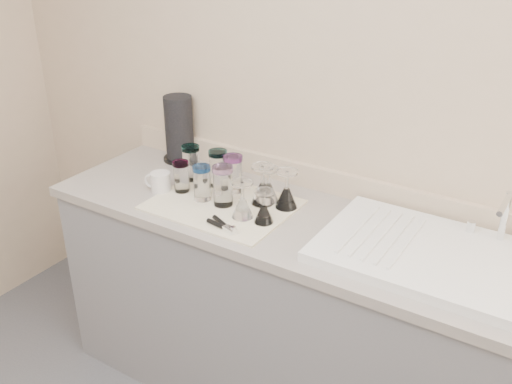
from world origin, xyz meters
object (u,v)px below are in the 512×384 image
Objects in this scene: tumbler_cyan at (218,168)px; goblet_extra at (263,191)px; tumbler_magenta at (181,176)px; goblet_back_left at (269,190)px; goblet_back_right at (286,195)px; sink_unit at (443,257)px; goblet_front_left at (242,205)px; goblet_front_right at (264,212)px; can_opener at (223,225)px; tumbler_lavender at (223,185)px; tumbler_purple at (233,173)px; paper_towel_roll at (179,129)px; tumbler_blue at (202,183)px; white_mug at (160,182)px; tumbler_teal at (191,162)px.

goblet_extra is (0.25, -0.04, -0.02)m from tumbler_cyan.
tumbler_magenta is 0.37m from goblet_back_left.
goblet_back_right reaches higher than goblet_back_left.
goblet_front_left is at bearing -172.07° from sink_unit.
goblet_front_right is at bearing -27.60° from tumbler_cyan.
can_opener is (0.32, -0.16, -0.06)m from tumbler_magenta.
tumbler_lavender is at bearing 124.29° from can_opener.
goblet_back_right is 0.19m from goblet_front_left.
tumbler_lavender is at bearing -153.46° from goblet_back_right.
tumbler_purple is at bearing 132.89° from goblet_front_left.
tumbler_cyan is at bearing 176.26° from goblet_back_right.
tumbler_purple is 0.51× the size of paper_towel_roll.
goblet_front_left is at bearing -10.09° from tumbler_blue.
goblet_back_left is at bearing -0.34° from tumbler_purple.
tumbler_magenta is at bearing 172.68° from tumbler_blue.
white_mug is 0.41× the size of paper_towel_roll.
tumbler_magenta is (-0.18, -0.11, -0.01)m from tumbler_purple.
tumbler_cyan is 0.37m from can_opener.
goblet_front_left is at bearing -91.58° from goblet_extra.
tumbler_teal is 1.09× the size of can_opener.
sink_unit reaches higher than goblet_back_left.
white_mug is 0.37m from paper_towel_roll.
tumbler_purple is 0.96× the size of tumbler_lavender.
can_opener is (0.20, -0.15, -0.06)m from tumbler_blue.
tumbler_magenta is at bearing -50.16° from paper_towel_roll.
goblet_back_right is 0.54m from white_mug.
tumbler_purple is 1.19× the size of tumbler_magenta.
tumbler_teal is at bearing 178.61° from goblet_back_right.
tumbler_blue is at bearing -156.02° from goblet_extra.
goblet_front_left is (0.16, -0.17, -0.03)m from tumbler_purple.
tumbler_blue is at bearing -151.31° from goblet_back_left.
tumbler_teal is at bearing -39.88° from paper_towel_roll.
tumbler_teal is 0.95× the size of goblet_extra.
goblet_extra reaches higher than tumbler_blue.
tumbler_lavender is at bearing -74.30° from tumbler_purple.
sink_unit is at bearing -5.07° from goblet_back_right.
paper_towel_roll reaches higher than goblet_back_right.
goblet_extra is at bearing 85.47° from can_opener.
tumbler_lavender reaches higher than white_mug.
tumbler_blue is 0.24m from goblet_extra.
can_opener is at bearing -113.61° from goblet_back_right.
goblet_back_right is 0.10m from goblet_extra.
tumbler_blue is (0.16, -0.13, -0.00)m from tumbler_teal.
goblet_front_left is 0.14m from goblet_extra.
goblet_back_left is 0.09m from goblet_back_right.
tumbler_teal is at bearing 140.23° from tumbler_blue.
goblet_back_left is at bearing 69.24° from goblet_extra.
white_mug is (-0.52, -0.14, -0.02)m from goblet_back_right.
sink_unit reaches higher than tumbler_lavender.
goblet_extra reaches higher than goblet_front_right.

